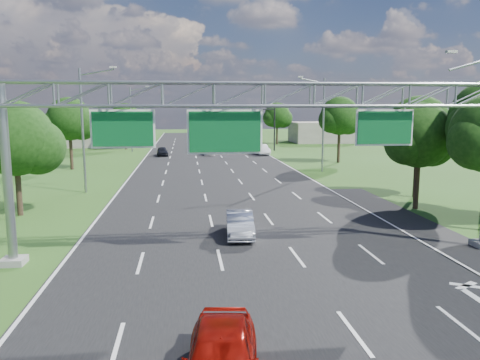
{
  "coord_description": "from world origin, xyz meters",
  "views": [
    {
      "loc": [
        -3.31,
        -9.09,
        6.95
      ],
      "look_at": [
        -0.5,
        14.71,
        3.21
      ],
      "focal_mm": 35.0,
      "sensor_mm": 36.0,
      "label": 1
    }
  ],
  "objects": [
    {
      "name": "ground",
      "position": [
        0.0,
        30.0,
        0.0
      ],
      "size": [
        220.0,
        220.0,
        0.0
      ],
      "primitive_type": "plane",
      "color": "#2D5018",
      "rests_on": "ground"
    },
    {
      "name": "streetlight_l_near",
      "position": [
        -11.3,
        30.0,
        5.58
      ],
      "size": [
        2.97,
        0.22,
        10.16
      ],
      "color": "gray",
      "rests_on": "ground"
    },
    {
      "name": "tree_verge_rd",
      "position": [
        16.08,
        48.04,
        5.63
      ],
      "size": [
        5.76,
        4.8,
        8.28
      ],
      "color": "#2D2116",
      "rests_on": "ground"
    },
    {
      "name": "car_queue_d",
      "position": [
        8.0,
        59.18,
        0.74
      ],
      "size": [
        2.03,
        4.62,
        1.48
      ],
      "primitive_type": "imported",
      "rotation": [
        0.0,
        0.0,
        0.11
      ],
      "color": "white",
      "rests_on": "ground"
    },
    {
      "name": "tree_cluster_right",
      "position": [
        14.8,
        19.19,
        5.31
      ],
      "size": [
        9.91,
        14.6,
        8.68
      ],
      "color": "#2D2116",
      "rests_on": "ground"
    },
    {
      "name": "car_queue_c",
      "position": [
        -6.56,
        58.91,
        0.65
      ],
      "size": [
        1.88,
        3.93,
        1.3
      ],
      "primitive_type": "imported",
      "rotation": [
        0.0,
        0.0,
        0.09
      ],
      "color": "black",
      "rests_on": "ground"
    },
    {
      "name": "building_left",
      "position": [
        -22.0,
        78.0,
        2.5
      ],
      "size": [
        14.0,
        10.0,
        5.0
      ],
      "primitive_type": "cube",
      "color": "gray",
      "rests_on": "ground"
    },
    {
      "name": "road",
      "position": [
        0.0,
        30.0,
        0.0
      ],
      "size": [
        18.0,
        180.0,
        0.02
      ],
      "primitive_type": "cube",
      "color": "black",
      "rests_on": "ground"
    },
    {
      "name": "red_coupe",
      "position": [
        -2.5,
        1.73,
        0.78
      ],
      "size": [
        2.41,
        4.77,
        1.56
      ],
      "primitive_type": "imported",
      "rotation": [
        0.0,
        0.0,
        -0.13
      ],
      "color": "#900D06",
      "rests_on": "ground"
    },
    {
      "name": "streetlight_l_far",
      "position": [
        -11.3,
        65.0,
        5.58
      ],
      "size": [
        2.97,
        0.22,
        10.16
      ],
      "color": "gray",
      "rests_on": "ground"
    },
    {
      "name": "car_queue_a",
      "position": [
        0.19,
        59.3,
        0.58
      ],
      "size": [
        1.66,
        4.02,
        1.17
      ],
      "primitive_type": "imported",
      "rotation": [
        0.0,
        0.0,
        0.01
      ],
      "color": "silver",
      "rests_on": "ground"
    },
    {
      "name": "tree_verge_la",
      "position": [
        -13.92,
        22.04,
        4.76
      ],
      "size": [
        5.76,
        4.8,
        7.4
      ],
      "color": "#2D2116",
      "rests_on": "ground"
    },
    {
      "name": "building_right",
      "position": [
        24.0,
        82.0,
        2.0
      ],
      "size": [
        12.0,
        9.0,
        4.0
      ],
      "primitive_type": "cube",
      "color": "gray",
      "rests_on": "ground"
    },
    {
      "name": "tree_verge_re",
      "position": [
        14.08,
        78.04,
        5.2
      ],
      "size": [
        5.76,
        4.8,
        7.84
      ],
      "color": "#2D2116",
      "rests_on": "ground"
    },
    {
      "name": "sign_gantry",
      "position": [
        0.33,
        12.0,
        6.89
      ],
      "size": [
        23.5,
        1.0,
        9.56
      ],
      "color": "gray",
      "rests_on": "ground"
    },
    {
      "name": "tree_verge_lb",
      "position": [
        -15.92,
        45.04,
        5.41
      ],
      "size": [
        5.76,
        4.8,
        8.06
      ],
      "color": "#2D2116",
      "rests_on": "ground"
    },
    {
      "name": "silver_sedan",
      "position": [
        -0.43,
        15.46,
        0.67
      ],
      "size": [
        1.69,
        4.18,
        1.35
      ],
      "primitive_type": "imported",
      "rotation": [
        0.0,
        0.0,
        -0.07
      ],
      "color": "#AAADB6",
      "rests_on": "ground"
    },
    {
      "name": "road_flare",
      "position": [
        10.2,
        14.0,
        0.0
      ],
      "size": [
        3.0,
        30.0,
        0.02
      ],
      "primitive_type": "cube",
      "color": "black",
      "rests_on": "ground"
    },
    {
      "name": "car_queue_b",
      "position": [
        3.26,
        68.83,
        0.67
      ],
      "size": [
        2.64,
        5.01,
        1.34
      ],
      "primitive_type": "imported",
      "rotation": [
        0.0,
        0.0,
        0.09
      ],
      "color": "black",
      "rests_on": "ground"
    },
    {
      "name": "streetlight_r_mid",
      "position": [
        11.3,
        40.0,
        5.58
      ],
      "size": [
        2.97,
        0.22,
        10.16
      ],
      "color": "gray",
      "rests_on": "ground"
    },
    {
      "name": "box_truck",
      "position": [
        3.94,
        73.2,
        1.37
      ],
      "size": [
        2.42,
        7.61,
        2.85
      ],
      "rotation": [
        0.0,
        0.0,
        -0.05
      ],
      "color": "silver",
      "rests_on": "ground"
    },
    {
      "name": "traffic_signal",
      "position": [
        7.48,
        65.0,
        5.17
      ],
      "size": [
        12.21,
        0.24,
        7.0
      ],
      "color": "black",
      "rests_on": "ground"
    },
    {
      "name": "tree_verge_lc",
      "position": [
        -12.92,
        70.04,
        4.98
      ],
      "size": [
        5.76,
        4.8,
        7.62
      ],
      "color": "#2D2116",
      "rests_on": "ground"
    }
  ]
}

